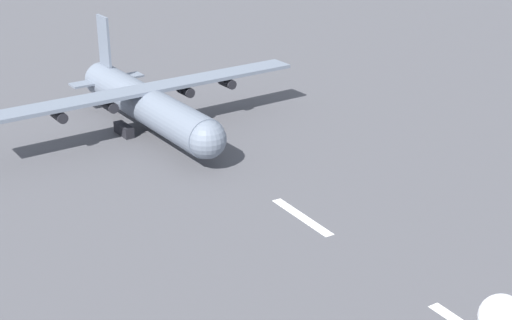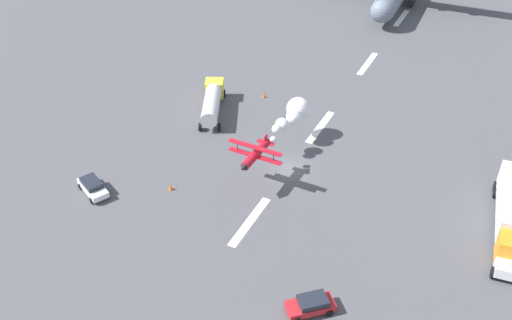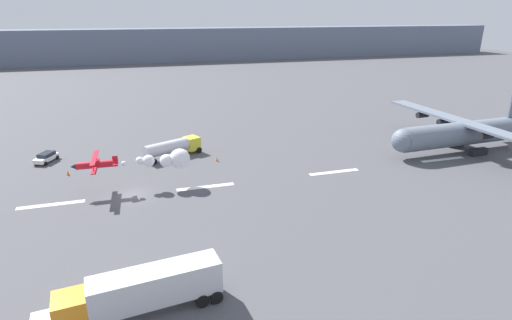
{
  "view_description": "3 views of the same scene",
  "coord_description": "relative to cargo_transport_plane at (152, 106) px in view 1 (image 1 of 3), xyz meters",
  "views": [
    {
      "loc": [
        -16.3,
        33.34,
        29.06
      ],
      "look_at": [
        36.94,
        0.0,
        2.66
      ],
      "focal_mm": 51.79,
      "sensor_mm": 36.0,
      "label": 1
    },
    {
      "loc": [
        -48.12,
        -19.69,
        39.18
      ],
      "look_at": [
        -4.03,
        2.19,
        3.2
      ],
      "focal_mm": 40.15,
      "sensor_mm": 36.0,
      "label": 2
    },
    {
      "loc": [
        2.04,
        -51.47,
        22.95
      ],
      "look_at": [
        16.05,
        -3.72,
        4.66
      ],
      "focal_mm": 28.45,
      "sensor_mm": 36.0,
      "label": 3
    }
  ],
  "objects": [
    {
      "name": "cargo_transport_plane",
      "position": [
        0.0,
        0.0,
        0.0
      ],
      "size": [
        27.19,
        37.04,
        11.29
      ],
      "color": "slate",
      "rests_on": "ground"
    },
    {
      "name": "runway_stripe_6",
      "position": [
        -4.95,
        -2.55,
        -3.43
      ],
      "size": [
        8.0,
        0.9,
        0.01
      ],
      "primitive_type": "cube",
      "color": "white",
      "rests_on": "ground"
    },
    {
      "name": "runway_stripe_5",
      "position": [
        -24.62,
        -2.55,
        -3.43
      ],
      "size": [
        8.0,
        0.9,
        0.01
      ],
      "primitive_type": "cube",
      "color": "white",
      "rests_on": "ground"
    }
  ]
}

